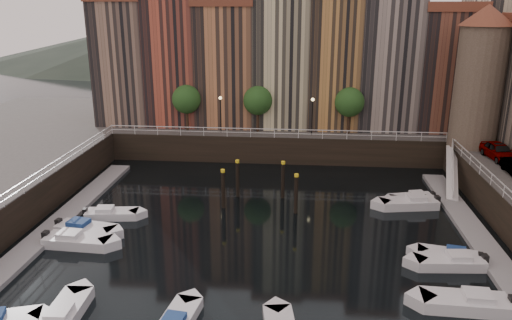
# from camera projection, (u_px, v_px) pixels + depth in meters

# --- Properties ---
(ground) EXTENTS (200.00, 200.00, 0.00)m
(ground) POSITION_uv_depth(u_px,v_px,m) (262.00, 226.00, 39.41)
(ground) COLOR black
(ground) RESTS_ON ground
(quay_far) EXTENTS (80.00, 20.00, 3.00)m
(quay_far) POSITION_uv_depth(u_px,v_px,m) (279.00, 129.00, 63.64)
(quay_far) COLOR black
(quay_far) RESTS_ON ground
(dock_left) EXTENTS (2.00, 28.00, 0.35)m
(dock_left) POSITION_uv_depth(u_px,v_px,m) (59.00, 222.00, 39.84)
(dock_left) COLOR gray
(dock_left) RESTS_ON ground
(dock_right) EXTENTS (2.00, 28.00, 0.35)m
(dock_right) POSITION_uv_depth(u_px,v_px,m) (479.00, 239.00, 36.97)
(dock_right) COLOR gray
(dock_right) RESTS_ON ground
(mountains) EXTENTS (145.00, 100.00, 18.00)m
(mountains) POSITION_uv_depth(u_px,v_px,m) (300.00, 36.00, 141.31)
(mountains) COLOR #2D382D
(mountains) RESTS_ON ground
(far_terrace) EXTENTS (48.70, 10.30, 17.50)m
(far_terrace) POSITION_uv_depth(u_px,v_px,m) (307.00, 56.00, 58.13)
(far_terrace) COLOR #8F6F5B
(far_terrace) RESTS_ON quay_far
(corner_tower) EXTENTS (5.20, 5.20, 13.80)m
(corner_tower) POSITION_uv_depth(u_px,v_px,m) (480.00, 75.00, 48.34)
(corner_tower) COLOR #6B5B4C
(corner_tower) RESTS_ON quay_right
(promenade_trees) EXTENTS (21.20, 3.20, 5.20)m
(promenade_trees) POSITION_uv_depth(u_px,v_px,m) (264.00, 101.00, 54.82)
(promenade_trees) COLOR black
(promenade_trees) RESTS_ON quay_far
(street_lamps) EXTENTS (10.36, 0.36, 4.18)m
(street_lamps) POSITION_uv_depth(u_px,v_px,m) (266.00, 109.00, 54.05)
(street_lamps) COLOR black
(street_lamps) RESTS_ON quay_far
(railings) EXTENTS (36.08, 34.04, 0.52)m
(railings) POSITION_uv_depth(u_px,v_px,m) (267.00, 162.00, 42.91)
(railings) COLOR white
(railings) RESTS_ON ground
(gangway) EXTENTS (2.78, 8.32, 3.73)m
(gangway) POSITION_uv_depth(u_px,v_px,m) (452.00, 170.00, 46.81)
(gangway) COLOR white
(gangway) RESTS_ON ground
(mooring_pilings) EXTENTS (6.57, 3.67, 3.78)m
(mooring_pilings) POSITION_uv_depth(u_px,v_px,m) (260.00, 186.00, 43.42)
(mooring_pilings) COLOR black
(mooring_pilings) RESTS_ON ground
(boat_left_1) EXTENTS (5.14, 2.10, 1.17)m
(boat_left_1) POSITION_uv_depth(u_px,v_px,m) (77.00, 241.00, 36.15)
(boat_left_1) COLOR silver
(boat_left_1) RESTS_ON ground
(boat_left_2) EXTENTS (5.00, 2.51, 1.12)m
(boat_left_2) POSITION_uv_depth(u_px,v_px,m) (85.00, 229.00, 38.09)
(boat_left_2) COLOR silver
(boat_left_2) RESTS_ON ground
(boat_left_3) EXTENTS (4.54, 2.12, 1.02)m
(boat_left_3) POSITION_uv_depth(u_px,v_px,m) (111.00, 214.00, 40.89)
(boat_left_3) COLOR silver
(boat_left_3) RESTS_ON ground
(boat_right_0) EXTENTS (5.27, 2.09, 1.20)m
(boat_right_0) POSITION_uv_depth(u_px,v_px,m) (467.00, 303.00, 28.67)
(boat_right_0) COLOR silver
(boat_right_0) RESTS_ON ground
(boat_right_1) EXTENTS (4.84, 2.07, 1.10)m
(boat_right_1) POSITION_uv_depth(u_px,v_px,m) (451.00, 262.00, 33.26)
(boat_right_1) COLOR silver
(boat_right_1) RESTS_ON ground
(boat_right_2) EXTENTS (4.32, 2.31, 0.97)m
(boat_right_2) POSITION_uv_depth(u_px,v_px,m) (449.00, 255.00, 34.20)
(boat_right_2) COLOR silver
(boat_right_2) RESTS_ON ground
(boat_right_3) EXTENTS (5.26, 2.64, 1.18)m
(boat_right_3) POSITION_uv_depth(u_px,v_px,m) (410.00, 203.00, 42.94)
(boat_right_3) COLOR silver
(boat_right_3) RESTS_ON ground
(boat_right_4) EXTENTS (4.19, 2.38, 0.94)m
(boat_right_4) POSITION_uv_depth(u_px,v_px,m) (413.00, 198.00, 44.29)
(boat_right_4) COLOR silver
(boat_right_4) RESTS_ON ground
(boat_near_0) EXTENTS (1.94, 4.84, 1.10)m
(boat_near_0) POSITION_uv_depth(u_px,v_px,m) (64.00, 314.00, 27.68)
(boat_near_0) COLOR silver
(boat_near_0) RESTS_ON ground
(car_a) EXTENTS (2.39, 4.79, 1.57)m
(car_a) POSITION_uv_depth(u_px,v_px,m) (498.00, 152.00, 45.81)
(car_a) COLOR gray
(car_a) RESTS_ON quay_right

